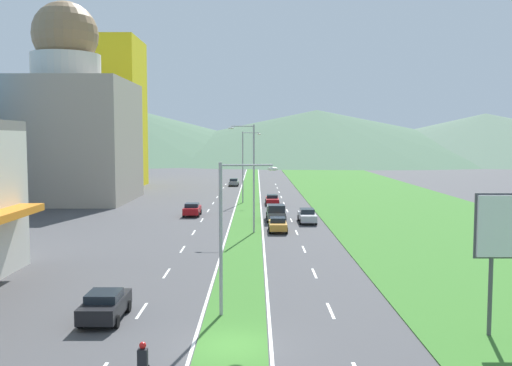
{
  "coord_description": "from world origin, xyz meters",
  "views": [
    {
      "loc": [
        1.07,
        -24.29,
        9.26
      ],
      "look_at": [
        1.07,
        42.94,
        3.93
      ],
      "focal_mm": 39.24,
      "sensor_mm": 36.0,
      "label": 1
    }
  ],
  "objects_px": {
    "street_lamp_near": "(228,227)",
    "pickup_truck_0": "(276,212)",
    "street_lamp_far": "(245,163)",
    "car_2": "(234,182)",
    "car_4": "(307,216)",
    "car_6": "(278,224)",
    "car_5": "(272,199)",
    "street_lamp_mid": "(251,172)",
    "car_3": "(105,305)",
    "car_1": "(192,209)"
  },
  "relations": [
    {
      "from": "street_lamp_far",
      "to": "car_6",
      "type": "distance_m",
      "value": 25.66
    },
    {
      "from": "street_lamp_near",
      "to": "pickup_truck_0",
      "type": "height_order",
      "value": "street_lamp_near"
    },
    {
      "from": "car_6",
      "to": "car_5",
      "type": "bearing_deg",
      "value": 179.72
    },
    {
      "from": "car_1",
      "to": "car_4",
      "type": "bearing_deg",
      "value": -112.28
    },
    {
      "from": "car_4",
      "to": "car_6",
      "type": "relative_size",
      "value": 1.2
    },
    {
      "from": "street_lamp_far",
      "to": "street_lamp_near",
      "type": "bearing_deg",
      "value": -89.79
    },
    {
      "from": "car_5",
      "to": "car_6",
      "type": "bearing_deg",
      "value": -0.28
    },
    {
      "from": "car_1",
      "to": "street_lamp_mid",
      "type": "bearing_deg",
      "value": -149.63
    },
    {
      "from": "street_lamp_near",
      "to": "pickup_truck_0",
      "type": "bearing_deg",
      "value": 83.74
    },
    {
      "from": "car_3",
      "to": "car_6",
      "type": "height_order",
      "value": "car_3"
    },
    {
      "from": "street_lamp_near",
      "to": "car_6",
      "type": "xyz_separation_m",
      "value": [
        3.62,
        26.57,
        -3.98
      ]
    },
    {
      "from": "street_lamp_far",
      "to": "car_5",
      "type": "distance_m",
      "value": 6.66
    },
    {
      "from": "street_lamp_near",
      "to": "car_1",
      "type": "bearing_deg",
      "value": 99.31
    },
    {
      "from": "car_3",
      "to": "car_5",
      "type": "bearing_deg",
      "value": -11.24
    },
    {
      "from": "car_2",
      "to": "street_lamp_near",
      "type": "bearing_deg",
      "value": -177.93
    },
    {
      "from": "car_4",
      "to": "car_5",
      "type": "xyz_separation_m",
      "value": [
        -3.37,
        17.14,
        -0.06
      ]
    },
    {
      "from": "car_3",
      "to": "car_4",
      "type": "height_order",
      "value": "car_4"
    },
    {
      "from": "street_lamp_far",
      "to": "car_4",
      "type": "bearing_deg",
      "value": -68.85
    },
    {
      "from": "street_lamp_mid",
      "to": "car_5",
      "type": "xyz_separation_m",
      "value": [
        2.74,
        24.03,
        -5.28
      ]
    },
    {
      "from": "street_lamp_mid",
      "to": "street_lamp_far",
      "type": "height_order",
      "value": "street_lamp_mid"
    },
    {
      "from": "car_2",
      "to": "car_4",
      "type": "relative_size",
      "value": 0.94
    },
    {
      "from": "car_5",
      "to": "street_lamp_near",
      "type": "bearing_deg",
      "value": -4.3
    },
    {
      "from": "pickup_truck_0",
      "to": "car_5",
      "type": "bearing_deg",
      "value": 179.88
    },
    {
      "from": "street_lamp_mid",
      "to": "pickup_truck_0",
      "type": "height_order",
      "value": "street_lamp_mid"
    },
    {
      "from": "street_lamp_mid",
      "to": "car_5",
      "type": "distance_m",
      "value": 24.75
    },
    {
      "from": "street_lamp_mid",
      "to": "car_5",
      "type": "height_order",
      "value": "street_lamp_mid"
    },
    {
      "from": "street_lamp_mid",
      "to": "car_1",
      "type": "height_order",
      "value": "street_lamp_mid"
    },
    {
      "from": "car_6",
      "to": "pickup_truck_0",
      "type": "xyz_separation_m",
      "value": [
        0.08,
        7.16,
        0.25
      ]
    },
    {
      "from": "car_1",
      "to": "car_6",
      "type": "xyz_separation_m",
      "value": [
        9.86,
        -11.48,
        -0.06
      ]
    },
    {
      "from": "street_lamp_far",
      "to": "car_6",
      "type": "relative_size",
      "value": 2.57
    },
    {
      "from": "street_lamp_mid",
      "to": "car_4",
      "type": "xyz_separation_m",
      "value": [
        6.1,
        6.89,
        -5.21
      ]
    },
    {
      "from": "car_3",
      "to": "car_1",
      "type": "bearing_deg",
      "value": -0.07
    },
    {
      "from": "street_lamp_near",
      "to": "car_3",
      "type": "height_order",
      "value": "street_lamp_near"
    },
    {
      "from": "car_3",
      "to": "car_4",
      "type": "distance_m",
      "value": 35.87
    },
    {
      "from": "car_3",
      "to": "pickup_truck_0",
      "type": "distance_m",
      "value": 35.84
    },
    {
      "from": "street_lamp_near",
      "to": "car_3",
      "type": "distance_m",
      "value": 7.45
    },
    {
      "from": "street_lamp_near",
      "to": "car_4",
      "type": "height_order",
      "value": "street_lamp_near"
    },
    {
      "from": "car_5",
      "to": "car_4",
      "type": "bearing_deg",
      "value": 11.11
    },
    {
      "from": "street_lamp_near",
      "to": "street_lamp_mid",
      "type": "height_order",
      "value": "street_lamp_mid"
    },
    {
      "from": "car_2",
      "to": "car_4",
      "type": "bearing_deg",
      "value": -168.3
    },
    {
      "from": "street_lamp_far",
      "to": "pickup_truck_0",
      "type": "distance_m",
      "value": 18.76
    },
    {
      "from": "car_1",
      "to": "car_2",
      "type": "height_order",
      "value": "car_1"
    },
    {
      "from": "car_5",
      "to": "car_6",
      "type": "height_order",
      "value": "car_6"
    },
    {
      "from": "car_1",
      "to": "car_2",
      "type": "relative_size",
      "value": 0.91
    },
    {
      "from": "street_lamp_mid",
      "to": "car_6",
      "type": "height_order",
      "value": "street_lamp_mid"
    },
    {
      "from": "car_2",
      "to": "car_6",
      "type": "xyz_separation_m",
      "value": [
        6.55,
        -54.46,
        -0.01
      ]
    },
    {
      "from": "pickup_truck_0",
      "to": "street_lamp_far",
      "type": "bearing_deg",
      "value": -167.61
    },
    {
      "from": "car_4",
      "to": "car_2",
      "type": "bearing_deg",
      "value": -168.3
    },
    {
      "from": "street_lamp_near",
      "to": "street_lamp_far",
      "type": "relative_size",
      "value": 0.78
    },
    {
      "from": "car_3",
      "to": "street_lamp_far",
      "type": "bearing_deg",
      "value": -6.67
    }
  ]
}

